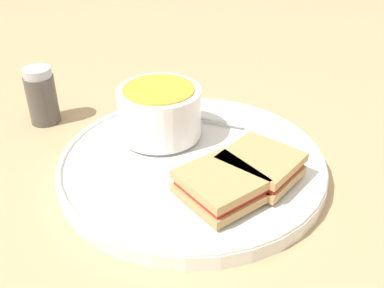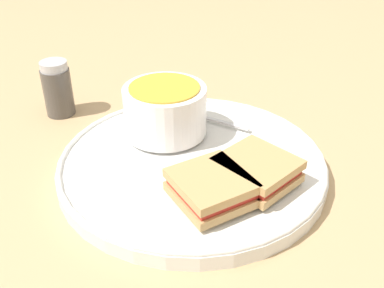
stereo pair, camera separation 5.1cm
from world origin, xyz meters
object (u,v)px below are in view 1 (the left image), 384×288
at_px(soup_bowl, 160,111).
at_px(sandwich_half_near, 220,186).
at_px(sandwich_half_far, 261,165).
at_px(salt_shaker, 42,96).
at_px(spoon, 173,111).

xyz_separation_m(soup_bowl, sandwich_half_near, (0.14, -0.01, -0.02)).
distance_m(sandwich_half_near, sandwich_half_far, 0.06).
bearing_deg(sandwich_half_far, salt_shaker, -151.55).
bearing_deg(sandwich_half_near, salt_shaker, -161.72).
distance_m(spoon, salt_shaker, 0.18).
distance_m(soup_bowl, sandwich_half_far, 0.15).
xyz_separation_m(sandwich_half_near, salt_shaker, (-0.29, -0.10, 0.00)).
bearing_deg(sandwich_half_far, soup_bowl, -160.48).
bearing_deg(sandwich_half_near, sandwich_half_far, 96.33).
xyz_separation_m(spoon, salt_shaker, (-0.11, -0.15, 0.01)).
bearing_deg(spoon, salt_shaker, 17.85).
height_order(sandwich_half_near, sandwich_half_far, same).
height_order(sandwich_half_far, salt_shaker, salt_shaker).
relative_size(soup_bowl, sandwich_half_near, 1.26).
distance_m(spoon, sandwich_half_far, 0.18).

